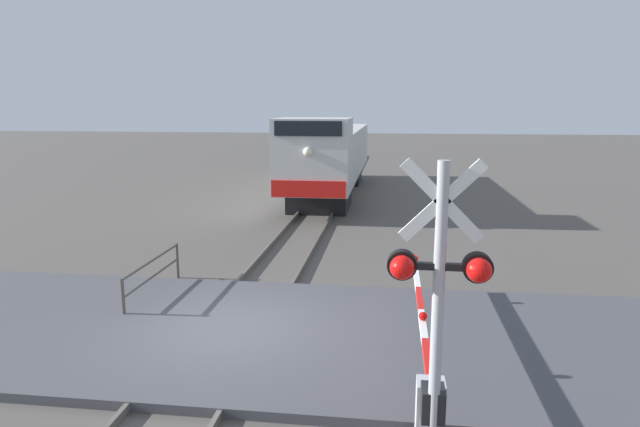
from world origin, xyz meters
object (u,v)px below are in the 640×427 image
object	(u,v)px
locomotive	(330,155)
guard_railing	(153,272)
crossing_gate	(426,368)
crossing_signal	(439,292)

from	to	relation	value
locomotive	guard_railing	size ratio (longest dim) A/B	4.99
locomotive	crossing_gate	bearing A→B (deg)	-79.70
locomotive	crossing_signal	size ratio (longest dim) A/B	3.92
locomotive	crossing_signal	distance (m)	22.22
crossing_signal	guard_railing	xyz separation A→B (m)	(-6.16, 6.01, -1.84)
guard_railing	locomotive	bearing A→B (deg)	81.20
crossing_signal	guard_railing	size ratio (longest dim) A/B	1.27
locomotive	crossing_signal	bearing A→B (deg)	-80.41
crossing_gate	guard_railing	world-z (taller)	crossing_gate
locomotive	guard_railing	world-z (taller)	locomotive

